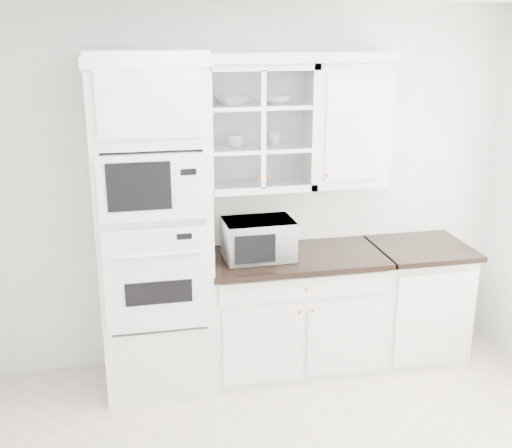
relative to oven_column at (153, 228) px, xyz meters
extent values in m
cube|color=white|center=(0.75, 0.32, 0.15)|extent=(4.00, 0.02, 2.70)
cube|color=white|center=(0.00, 0.01, 0.00)|extent=(0.76, 0.65, 2.40)
cube|color=white|center=(0.00, -0.33, -0.26)|extent=(0.70, 0.03, 0.72)
cube|color=black|center=(0.00, -0.35, -0.34)|extent=(0.44, 0.01, 0.16)
cube|color=white|center=(0.00, -0.33, 0.37)|extent=(0.70, 0.03, 0.43)
cube|color=black|center=(-0.09, -0.35, 0.39)|extent=(0.40, 0.01, 0.31)
cube|color=white|center=(1.03, 0.03, -0.76)|extent=(1.30, 0.60, 0.88)
cube|color=black|center=(1.03, 0.00, -0.30)|extent=(1.32, 0.67, 0.04)
cube|color=white|center=(2.03, 0.03, -0.76)|extent=(0.70, 0.60, 0.88)
cube|color=black|center=(2.03, 0.00, -0.30)|extent=(0.72, 0.67, 0.04)
cube|color=white|center=(0.78, 0.17, 0.65)|extent=(0.80, 0.33, 0.90)
cube|color=white|center=(0.78, 0.17, 0.50)|extent=(0.74, 0.29, 0.02)
cube|color=white|center=(0.78, 0.17, 0.80)|extent=(0.74, 0.29, 0.02)
cube|color=white|center=(1.46, 0.17, 0.65)|extent=(0.55, 0.33, 0.90)
cube|color=white|center=(0.68, 0.14, 1.14)|extent=(2.14, 0.38, 0.07)
imported|color=white|center=(0.75, 0.02, -0.14)|extent=(0.51, 0.43, 0.29)
imported|color=white|center=(0.60, 0.18, 0.84)|extent=(0.31, 0.31, 0.06)
imported|color=white|center=(0.91, 0.16, 0.84)|extent=(0.23, 0.23, 0.06)
imported|color=white|center=(0.61, 0.16, 0.56)|extent=(0.13, 0.13, 0.09)
imported|color=white|center=(0.91, 0.19, 0.56)|extent=(0.14, 0.14, 0.10)
camera|label=1|loc=(-0.17, -4.28, 1.37)|focal=45.00mm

